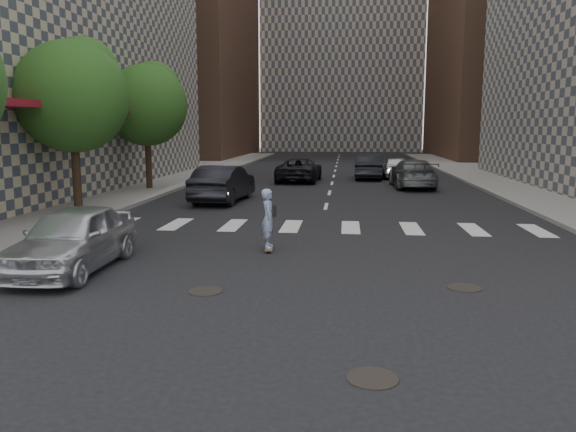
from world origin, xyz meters
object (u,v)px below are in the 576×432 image
object	(u,v)px
traffic_car_e	(369,166)
skateboarder	(269,218)
traffic_car_d	(396,167)
traffic_car_a	(223,184)
silver_sedan	(73,238)
tree_b	(75,92)
traffic_car_b	(412,174)
tree_c	(148,101)
traffic_car_c	(299,170)

from	to	relation	value
traffic_car_e	skateboarder	bearing A→B (deg)	83.29
traffic_car_d	traffic_car_a	bearing A→B (deg)	60.18
silver_sedan	traffic_car_a	bearing A→B (deg)	85.05
skateboarder	silver_sedan	size ratio (longest dim) A/B	0.38
traffic_car_d	tree_b	bearing A→B (deg)	55.32
silver_sedan	traffic_car_b	xyz separation A→B (m)	(9.99, 19.37, 0.03)
traffic_car_d	traffic_car_e	distance (m)	1.96
silver_sedan	traffic_car_a	xyz separation A→B (m)	(0.86, 12.37, 0.06)
traffic_car_a	traffic_car_d	distance (m)	15.67
tree_c	tree_b	bearing A→B (deg)	-90.00
traffic_car_c	traffic_car_e	world-z (taller)	traffic_car_e
traffic_car_b	traffic_car_d	bearing A→B (deg)	-88.15
silver_sedan	traffic_car_b	size ratio (longest dim) A/B	0.82
traffic_car_b	traffic_car_e	xyz separation A→B (m)	(-2.18, 5.22, 0.02)
tree_c	traffic_car_b	size ratio (longest dim) A/B	1.22
tree_b	tree_c	world-z (taller)	same
tree_b	tree_c	distance (m)	8.00
tree_b	skateboarder	world-z (taller)	tree_b
silver_sedan	traffic_car_d	world-z (taller)	silver_sedan
tree_b	traffic_car_c	world-z (taller)	tree_b
traffic_car_e	silver_sedan	bearing A→B (deg)	74.83
tree_c	traffic_car_a	bearing A→B (deg)	-40.69
traffic_car_e	tree_c	bearing A→B (deg)	36.93
skateboarder	traffic_car_e	bearing A→B (deg)	73.09
tree_b	traffic_car_a	xyz separation A→B (m)	(4.81, 3.86, -3.83)
tree_c	traffic_car_d	world-z (taller)	tree_c
skateboarder	traffic_car_c	xyz separation A→B (m)	(-0.80, 19.74, -0.16)
skateboarder	tree_b	bearing A→B (deg)	136.26
skateboarder	traffic_car_e	world-z (taller)	skateboarder
traffic_car_a	traffic_car_c	distance (m)	10.25
traffic_car_a	traffic_car_d	xyz separation A→B (m)	(8.75, 13.00, -0.10)
traffic_car_c	traffic_car_e	bearing A→B (deg)	-149.26
traffic_car_c	traffic_car_d	world-z (taller)	traffic_car_c
tree_b	traffic_car_d	size ratio (longest dim) A/B	1.56
traffic_car_b	traffic_car_c	distance (m)	7.16
tree_c	silver_sedan	bearing A→B (deg)	-76.53
tree_c	skateboarder	distance (m)	16.63
silver_sedan	traffic_car_a	world-z (taller)	traffic_car_a
silver_sedan	traffic_car_b	bearing A→B (deg)	61.73
traffic_car_c	traffic_car_d	distance (m)	6.88
traffic_car_b	traffic_car_d	xyz separation A→B (m)	(-0.38, 6.00, -0.06)
tree_c	traffic_car_a	world-z (taller)	tree_c
tree_c	traffic_car_a	distance (m)	7.41
silver_sedan	traffic_car_d	xyz separation A→B (m)	(9.61, 25.37, -0.03)
traffic_car_d	tree_c	bearing A→B (deg)	37.30
traffic_car_a	traffic_car_e	bearing A→B (deg)	-115.38
tree_b	traffic_car_e	world-z (taller)	tree_b
traffic_car_d	traffic_car_e	xyz separation A→B (m)	(-1.79, -0.78, 0.08)
traffic_car_a	traffic_car_b	bearing A→B (deg)	-138.26
traffic_car_b	traffic_car_e	bearing A→B (deg)	-69.15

